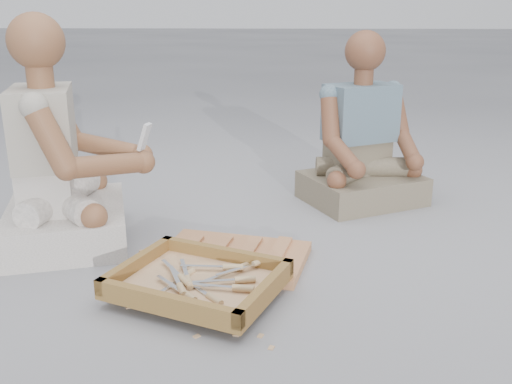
{
  "coord_description": "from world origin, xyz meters",
  "views": [
    {
      "loc": [
        0.06,
        -1.78,
        0.92
      ],
      "look_at": [
        -0.03,
        0.17,
        0.3
      ],
      "focal_mm": 40.0,
      "sensor_mm": 36.0,
      "label": 1
    }
  ],
  "objects_px": {
    "tool_tray": "(198,282)",
    "companion": "(363,147)",
    "carved_panel": "(233,257)",
    "craftsman": "(60,169)"
  },
  "relations": [
    {
      "from": "tool_tray",
      "to": "companion",
      "type": "bearing_deg",
      "value": 57.89
    },
    {
      "from": "carved_panel",
      "to": "tool_tray",
      "type": "bearing_deg",
      "value": -106.69
    },
    {
      "from": "craftsman",
      "to": "companion",
      "type": "bearing_deg",
      "value": 97.73
    },
    {
      "from": "craftsman",
      "to": "companion",
      "type": "height_order",
      "value": "craftsman"
    },
    {
      "from": "tool_tray",
      "to": "craftsman",
      "type": "bearing_deg",
      "value": 143.01
    },
    {
      "from": "companion",
      "to": "carved_panel",
      "type": "bearing_deg",
      "value": 25.63
    },
    {
      "from": "carved_panel",
      "to": "companion",
      "type": "height_order",
      "value": "companion"
    },
    {
      "from": "craftsman",
      "to": "carved_panel",
      "type": "bearing_deg",
      "value": 59.58
    },
    {
      "from": "craftsman",
      "to": "tool_tray",
      "type": "bearing_deg",
      "value": 35.97
    },
    {
      "from": "carved_panel",
      "to": "tool_tray",
      "type": "height_order",
      "value": "tool_tray"
    }
  ]
}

